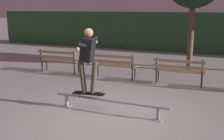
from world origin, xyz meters
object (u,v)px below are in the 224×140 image
(park_bench_left_center, at_px, (114,63))
(skateboarder, at_px, (88,55))
(skateboard, at_px, (89,94))
(grind_rail, at_px, (109,102))
(park_bench_leftmost, at_px, (59,59))
(park_bench_right_center, at_px, (179,69))

(park_bench_left_center, bearing_deg, skateboarder, -78.12)
(skateboard, height_order, skateboarder, skateboarder)
(grind_rail, bearing_deg, park_bench_leftmost, 138.07)
(grind_rail, xyz_separation_m, park_bench_leftmost, (-3.44, 3.09, 0.28))
(park_bench_left_center, bearing_deg, skateboard, -78.17)
(park_bench_right_center, bearing_deg, skateboarder, -117.33)
(skateboard, xyz_separation_m, park_bench_leftmost, (-2.89, 3.09, 0.13))
(park_bench_right_center, bearing_deg, park_bench_left_center, 180.00)
(park_bench_leftmost, height_order, park_bench_right_center, same)
(skateboard, xyz_separation_m, skateboarder, (0.00, 0.00, 0.94))
(park_bench_leftmost, bearing_deg, skateboarder, -46.85)
(skateboard, bearing_deg, park_bench_leftmost, 133.12)
(skateboarder, distance_m, park_bench_leftmost, 4.31)
(grind_rail, distance_m, park_bench_left_center, 3.32)
(skateboarder, xyz_separation_m, park_bench_leftmost, (-2.90, 3.09, -0.80))
(skateboarder, bearing_deg, skateboard, -170.71)
(grind_rail, height_order, skateboarder, skateboarder)
(skateboarder, distance_m, park_bench_right_center, 3.57)
(skateboard, relative_size, park_bench_right_center, 0.50)
(skateboard, relative_size, park_bench_leftmost, 0.50)
(park_bench_right_center, bearing_deg, skateboard, -117.36)
(grind_rail, distance_m, park_bench_leftmost, 4.63)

